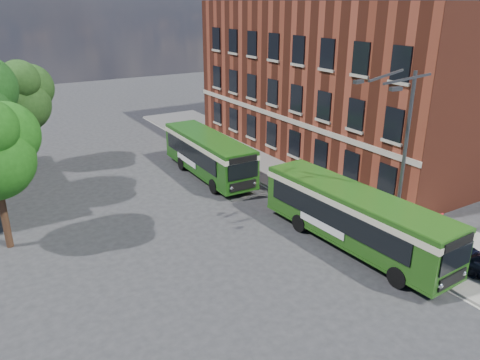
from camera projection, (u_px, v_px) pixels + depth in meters
ground at (291, 253)px, 23.74m from camera, size 120.00×120.00×0.00m
pavement at (302, 179)px, 33.49m from camera, size 6.00×48.00×0.15m
kerb_line at (266, 188)px, 32.04m from camera, size 0.12×48.00×0.01m
brick_office at (343, 67)px, 37.59m from camera, size 12.10×26.00×14.20m
street_lamp at (399, 159)px, 22.77m from camera, size 2.96×2.38×9.00m
bus_stop_sign at (438, 233)px, 22.56m from camera, size 0.35×0.08×2.52m
bus_front at (355, 214)px, 23.83m from camera, size 3.18×11.48×3.02m
bus_rear at (208, 152)px, 33.58m from camera, size 2.83×10.20×3.02m
pedestrian_a at (459, 257)px, 21.62m from camera, size 0.60×0.42×1.55m
pedestrian_b at (399, 233)px, 23.68m from camera, size 0.96×0.85×1.65m
tree_right at (21, 96)px, 33.87m from camera, size 4.85×4.61×8.19m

